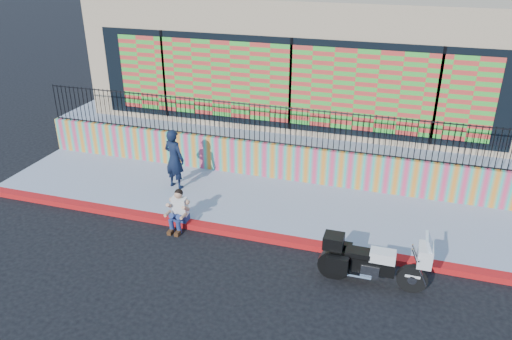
% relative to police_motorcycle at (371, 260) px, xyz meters
% --- Properties ---
extents(ground, '(90.00, 90.00, 0.00)m').
position_rel_police_motorcycle_xyz_m(ground, '(-3.11, 0.98, -0.60)').
color(ground, black).
rests_on(ground, ground).
extents(red_curb, '(16.00, 0.30, 0.15)m').
position_rel_police_motorcycle_xyz_m(red_curb, '(-3.11, 0.98, -0.53)').
color(red_curb, red).
rests_on(red_curb, ground).
extents(sidewalk, '(16.00, 3.00, 0.15)m').
position_rel_police_motorcycle_xyz_m(sidewalk, '(-3.11, 2.63, -0.53)').
color(sidewalk, '#878DA2').
rests_on(sidewalk, ground).
extents(mural_wall, '(16.00, 0.20, 1.10)m').
position_rel_police_motorcycle_xyz_m(mural_wall, '(-3.11, 4.23, 0.10)').
color(mural_wall, '#DB3962').
rests_on(mural_wall, sidewalk).
extents(metal_fence, '(15.80, 0.04, 1.20)m').
position_rel_police_motorcycle_xyz_m(metal_fence, '(-3.11, 4.23, 1.25)').
color(metal_fence, black).
rests_on(metal_fence, mural_wall).
extents(elevated_platform, '(16.00, 10.00, 1.25)m').
position_rel_police_motorcycle_xyz_m(elevated_platform, '(-3.11, 9.33, 0.02)').
color(elevated_platform, '#878DA2').
rests_on(elevated_platform, ground).
extents(storefront_building, '(14.00, 8.06, 4.00)m').
position_rel_police_motorcycle_xyz_m(storefront_building, '(-3.11, 9.11, 2.65)').
color(storefront_building, tan).
rests_on(storefront_building, elevated_platform).
extents(police_motorcycle, '(2.31, 0.76, 1.43)m').
position_rel_police_motorcycle_xyz_m(police_motorcycle, '(0.00, 0.00, 0.00)').
color(police_motorcycle, black).
rests_on(police_motorcycle, ground).
extents(police_officer, '(0.75, 0.59, 1.80)m').
position_rel_police_motorcycle_xyz_m(police_officer, '(-5.93, 2.71, 0.45)').
color(police_officer, black).
rests_on(police_officer, sidewalk).
extents(seated_man, '(0.54, 0.71, 1.06)m').
position_rel_police_motorcycle_xyz_m(seated_man, '(-4.95, 0.80, -0.15)').
color(seated_man, navy).
rests_on(seated_man, ground).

